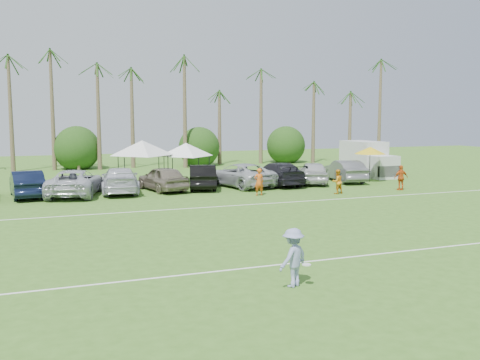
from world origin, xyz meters
name	(u,v)px	position (x,y,z in m)	size (l,w,h in m)	color
ground	(362,275)	(0.00, 0.00, 0.00)	(120.00, 120.00, 0.00)	#3B691F
field_lines	(263,227)	(0.00, 8.00, 0.01)	(80.00, 12.10, 0.01)	white
palm_tree_2	(4,69)	(-12.00, 38.00, 9.21)	(2.40, 2.40, 10.90)	brown
palm_tree_3	(52,61)	(-8.00, 38.00, 10.06)	(2.40, 2.40, 11.90)	brown
palm_tree_4	(98,90)	(-4.00, 38.00, 7.48)	(2.40, 2.40, 8.90)	brown
palm_tree_5	(141,82)	(0.00, 38.00, 8.35)	(2.40, 2.40, 9.90)	brown
palm_tree_6	(181,74)	(4.00, 38.00, 9.21)	(2.40, 2.40, 10.90)	brown
palm_tree_7	(219,67)	(8.00, 38.00, 10.06)	(2.40, 2.40, 11.90)	brown
palm_tree_8	(265,93)	(13.00, 38.00, 7.48)	(2.40, 2.40, 8.90)	brown
palm_tree_9	(307,86)	(18.00, 38.00, 8.35)	(2.40, 2.40, 9.90)	brown
palm_tree_10	(347,79)	(23.00, 38.00, 9.21)	(2.40, 2.40, 10.90)	brown
palm_tree_11	(378,72)	(27.00, 38.00, 10.06)	(2.40, 2.40, 11.90)	brown
bush_tree_1	(77,151)	(-6.00, 39.00, 1.80)	(4.00, 4.00, 4.00)	brown
bush_tree_2	(198,148)	(6.00, 39.00, 1.80)	(4.00, 4.00, 4.00)	brown
bush_tree_3	(286,146)	(16.00, 39.00, 1.80)	(4.00, 4.00, 4.00)	brown
sideline_player_a	(259,182)	(3.64, 17.18, 0.88)	(0.64, 0.42, 1.75)	#DC5B18
sideline_player_b	(337,182)	(8.72, 16.04, 0.80)	(0.78, 0.61, 1.60)	orange
sideline_player_c	(401,178)	(13.72, 15.98, 0.86)	(1.01, 0.42, 1.73)	#D25717
box_truck	(368,158)	(16.69, 24.28, 1.57)	(2.36, 5.77, 2.94)	silver
canopy_tent_left	(142,140)	(-2.35, 25.12, 3.30)	(4.76, 4.76, 3.85)	black
canopy_tent_right	(186,143)	(1.11, 25.65, 3.03)	(4.36, 4.36, 3.53)	black
market_umbrella	(370,150)	(14.45, 20.77, 2.44)	(2.45, 2.45, 2.72)	black
frisbee_player	(293,258)	(-2.60, -0.26, 0.88)	(1.31, 1.10, 1.76)	#8993C3
parked_car_1	(27,184)	(-10.28, 21.67, 0.84)	(1.79, 5.13, 1.69)	black
parked_car_2	(75,183)	(-7.41, 21.23, 0.84)	(2.80, 6.08, 1.69)	silver
parked_car_3	(120,180)	(-4.53, 21.53, 0.84)	(2.37, 5.82, 1.69)	silver
parked_car_4	(163,178)	(-1.66, 21.53, 0.84)	(1.99, 4.96, 1.69)	gray
parked_car_5	(202,177)	(1.21, 21.64, 0.84)	(1.79, 5.13, 1.69)	black
parked_car_6	(240,175)	(4.08, 21.69, 0.84)	(2.80, 6.08, 1.69)	#B1B5B8
parked_car_7	(278,174)	(6.95, 21.52, 0.84)	(2.37, 5.82, 1.69)	black
parked_car_8	(313,172)	(9.82, 21.35, 0.84)	(1.99, 4.96, 1.69)	silver
parked_car_9	(345,171)	(12.69, 21.49, 0.84)	(1.79, 5.13, 1.69)	slate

